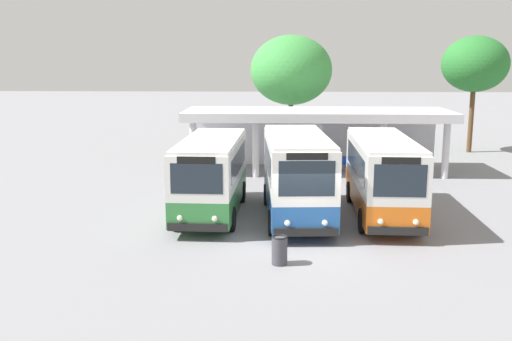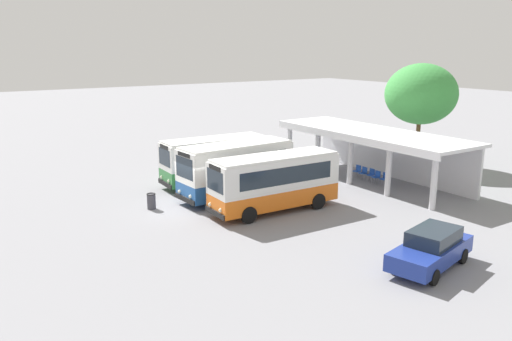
# 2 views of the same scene
# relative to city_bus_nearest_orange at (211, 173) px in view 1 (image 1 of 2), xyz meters

# --- Properties ---
(ground_plane) EXTENTS (180.00, 180.00, 0.00)m
(ground_plane) POSITION_rel_city_bus_nearest_orange_xyz_m (3.55, -4.13, -1.71)
(ground_plane) COLOR gray
(city_bus_nearest_orange) EXTENTS (2.44, 7.17, 3.09)m
(city_bus_nearest_orange) POSITION_rel_city_bus_nearest_orange_xyz_m (0.00, 0.00, 0.00)
(city_bus_nearest_orange) COLOR black
(city_bus_nearest_orange) RESTS_ON ground
(city_bus_second_in_row) EXTENTS (2.70, 7.19, 3.31)m
(city_bus_second_in_row) POSITION_rel_city_bus_nearest_orange_xyz_m (3.38, -0.42, 0.11)
(city_bus_second_in_row) COLOR black
(city_bus_second_in_row) RESTS_ON ground
(city_bus_middle_cream) EXTENTS (2.37, 7.47, 3.15)m
(city_bus_middle_cream) POSITION_rel_city_bus_nearest_orange_xyz_m (6.76, -0.02, 0.03)
(city_bus_middle_cream) COLOR black
(city_bus_middle_cream) RESTS_ON ground
(terminal_canopy) EXTENTS (14.53, 4.65, 3.40)m
(terminal_canopy) POSITION_rel_city_bus_nearest_orange_xyz_m (4.78, 9.80, 0.83)
(terminal_canopy) COLOR silver
(terminal_canopy) RESTS_ON ground
(waiting_chair_end_by_column) EXTENTS (0.45, 0.45, 0.86)m
(waiting_chair_end_by_column) POSITION_rel_city_bus_nearest_orange_xyz_m (3.84, 9.13, -1.19)
(waiting_chair_end_by_column) COLOR slate
(waiting_chair_end_by_column) RESTS_ON ground
(waiting_chair_second_from_end) EXTENTS (0.45, 0.45, 0.86)m
(waiting_chair_second_from_end) POSITION_rel_city_bus_nearest_orange_xyz_m (4.47, 9.09, -1.19)
(waiting_chair_second_from_end) COLOR slate
(waiting_chair_second_from_end) RESTS_ON ground
(waiting_chair_middle_seat) EXTENTS (0.45, 0.45, 0.86)m
(waiting_chair_middle_seat) POSITION_rel_city_bus_nearest_orange_xyz_m (5.11, 9.15, -1.19)
(waiting_chair_middle_seat) COLOR slate
(waiting_chair_middle_seat) RESTS_ON ground
(waiting_chair_fourth_seat) EXTENTS (0.45, 0.45, 0.86)m
(waiting_chair_fourth_seat) POSITION_rel_city_bus_nearest_orange_xyz_m (5.75, 9.02, -1.19)
(waiting_chair_fourth_seat) COLOR slate
(waiting_chair_fourth_seat) RESTS_ON ground
(waiting_chair_fifth_seat) EXTENTS (0.45, 0.45, 0.86)m
(waiting_chair_fifth_seat) POSITION_rel_city_bus_nearest_orange_xyz_m (6.39, 9.08, -1.19)
(waiting_chair_fifth_seat) COLOR slate
(waiting_chair_fifth_seat) RESTS_ON ground
(roadside_tree_behind_canopy) EXTENTS (5.32, 5.32, 7.69)m
(roadside_tree_behind_canopy) POSITION_rel_city_bus_nearest_orange_xyz_m (3.49, 15.68, 3.71)
(roadside_tree_behind_canopy) COLOR brown
(roadside_tree_behind_canopy) RESTS_ON ground
(roadside_tree_east_of_canopy) EXTENTS (4.28, 4.28, 7.65)m
(roadside_tree_east_of_canopy) POSITION_rel_city_bus_nearest_orange_xyz_m (15.49, 16.20, 4.09)
(roadside_tree_east_of_canopy) COLOR brown
(roadside_tree_east_of_canopy) RESTS_ON ground
(litter_bin_apron) EXTENTS (0.49, 0.49, 0.90)m
(litter_bin_apron) POSITION_rel_city_bus_nearest_orange_xyz_m (2.71, -5.56, -1.26)
(litter_bin_apron) COLOR #3F3F47
(litter_bin_apron) RESTS_ON ground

